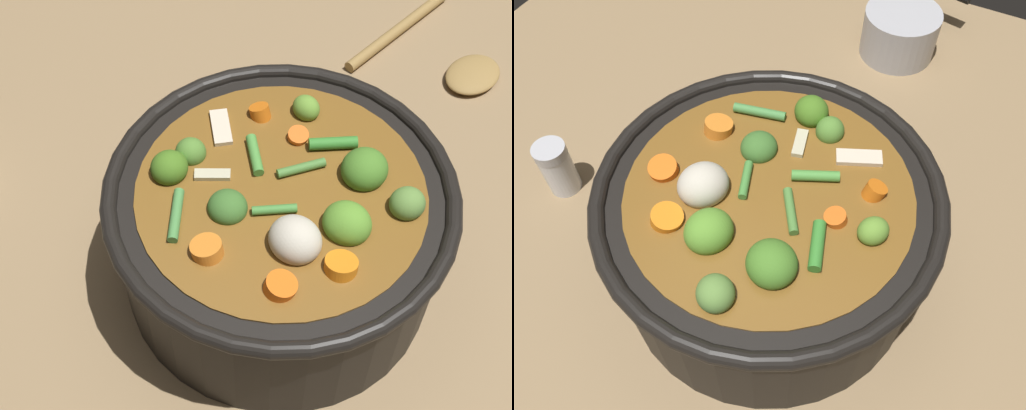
{
  "view_description": "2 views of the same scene",
  "coord_description": "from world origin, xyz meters",
  "views": [
    {
      "loc": [
        -0.38,
        -0.08,
        0.64
      ],
      "look_at": [
        -0.01,
        0.02,
        0.12
      ],
      "focal_mm": 52.96,
      "sensor_mm": 36.0,
      "label": 1
    },
    {
      "loc": [
        0.13,
        -0.24,
        0.5
      ],
      "look_at": [
        0.0,
        -0.01,
        0.12
      ],
      "focal_mm": 37.65,
      "sensor_mm": 36.0,
      "label": 2
    }
  ],
  "objects": [
    {
      "name": "cooking_pot",
      "position": [
        -0.0,
        -0.0,
        0.07
      ],
      "size": [
        0.31,
        0.31,
        0.16
      ],
      "color": "black",
      "rests_on": "ground_plane"
    },
    {
      "name": "wooden_spoon",
      "position": [
        0.34,
        -0.12,
        0.01
      ],
      "size": [
        0.19,
        0.19,
        0.02
      ],
      "color": "olive",
      "rests_on": "ground_plane"
    },
    {
      "name": "ground_plane",
      "position": [
        0.0,
        0.0,
        0.0
      ],
      "size": [
        1.1,
        1.1,
        0.0
      ],
      "primitive_type": "plane",
      "color": "#8C704C"
    }
  ]
}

